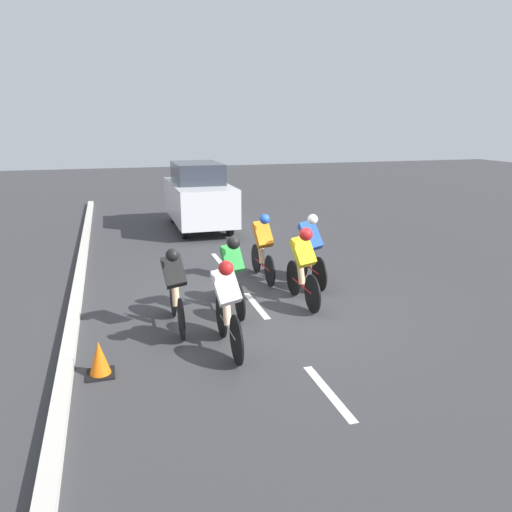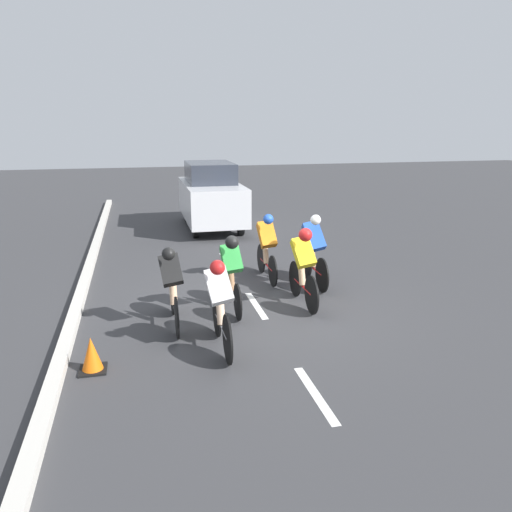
{
  "view_description": "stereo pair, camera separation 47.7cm",
  "coord_description": "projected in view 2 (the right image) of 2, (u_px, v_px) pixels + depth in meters",
  "views": [
    {
      "loc": [
        2.47,
        8.25,
        3.29
      ],
      "look_at": [
        0.0,
        -0.06,
        0.95
      ],
      "focal_mm": 35.0,
      "sensor_mm": 36.0,
      "label": 1
    },
    {
      "loc": [
        2.0,
        8.37,
        3.29
      ],
      "look_at": [
        0.0,
        -0.06,
        0.95
      ],
      "focal_mm": 35.0,
      "sensor_mm": 36.0,
      "label": 2
    }
  ],
  "objects": [
    {
      "name": "ground_plane",
      "position": [
        257.0,
        307.0,
        9.17
      ],
      "size": [
        60.0,
        60.0,
        0.0
      ],
      "primitive_type": "plane",
      "color": "#38383A"
    },
    {
      "name": "cyclist_yellow",
      "position": [
        303.0,
        264.0,
        9.0
      ],
      "size": [
        0.41,
        1.66,
        1.52
      ],
      "color": "black",
      "rests_on": "ground"
    },
    {
      "name": "lane_stripe_far",
      "position": [
        226.0,
        260.0,
        12.24
      ],
      "size": [
        0.12,
        1.4,
        0.01
      ],
      "primitive_type": "cube",
      "color": "white",
      "rests_on": "ground"
    },
    {
      "name": "cyclist_blue",
      "position": [
        314.0,
        248.0,
        10.14
      ],
      "size": [
        0.43,
        1.67,
        1.54
      ],
      "color": "black",
      "rests_on": "ground"
    },
    {
      "name": "cyclist_orange",
      "position": [
        267.0,
        245.0,
        10.5
      ],
      "size": [
        0.37,
        1.65,
        1.48
      ],
      "color": "black",
      "rests_on": "ground"
    },
    {
      "name": "cyclist_white",
      "position": [
        220.0,
        303.0,
        7.22
      ],
      "size": [
        0.41,
        1.68,
        1.47
      ],
      "color": "black",
      "rests_on": "ground"
    },
    {
      "name": "lane_stripe_mid",
      "position": [
        256.0,
        305.0,
        9.23
      ],
      "size": [
        0.12,
        1.4,
        0.01
      ],
      "primitive_type": "cube",
      "color": "white",
      "rests_on": "ground"
    },
    {
      "name": "lane_stripe_near",
      "position": [
        315.0,
        394.0,
        6.22
      ],
      "size": [
        0.12,
        1.4,
        0.01
      ],
      "primitive_type": "cube",
      "color": "white",
      "rests_on": "ground"
    },
    {
      "name": "curb",
      "position": [
        74.0,
        317.0,
        8.5
      ],
      "size": [
        0.2,
        26.17,
        0.14
      ],
      "primitive_type": "cube",
      "color": "beige",
      "rests_on": "ground"
    },
    {
      "name": "cyclist_green",
      "position": [
        232.0,
        270.0,
        8.77
      ],
      "size": [
        0.37,
        1.66,
        1.44
      ],
      "color": "black",
      "rests_on": "ground"
    },
    {
      "name": "traffic_cone",
      "position": [
        92.0,
        355.0,
        6.75
      ],
      "size": [
        0.36,
        0.36,
        0.49
      ],
      "color": "black",
      "rests_on": "ground"
    },
    {
      "name": "support_car",
      "position": [
        211.0,
        196.0,
        15.7
      ],
      "size": [
        1.7,
        3.94,
        2.06
      ],
      "color": "black",
      "rests_on": "ground"
    },
    {
      "name": "cyclist_black",
      "position": [
        172.0,
        285.0,
        8.07
      ],
      "size": [
        0.39,
        1.7,
        1.43
      ],
      "color": "black",
      "rests_on": "ground"
    }
  ]
}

